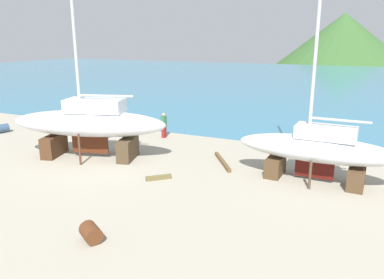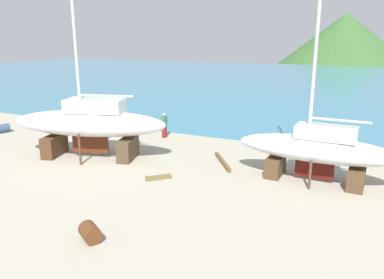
% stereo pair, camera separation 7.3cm
% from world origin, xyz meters
% --- Properties ---
extents(ground_plane, '(45.34, 45.34, 0.00)m').
position_xyz_m(ground_plane, '(0.00, -4.47, 0.00)').
color(ground_plane, '#A69F8B').
extents(sea_water, '(166.03, 80.45, 0.01)m').
position_xyz_m(sea_water, '(0.00, 47.09, 0.00)').
color(sea_water, teal).
rests_on(sea_water, ground).
extents(headland_hill, '(86.40, 86.40, 33.97)m').
position_xyz_m(headland_hill, '(0.61, 155.32, 0.00)').
color(headland_hill, '#37602C').
rests_on(headland_hill, ground).
extents(sailboat_small_center, '(9.03, 4.78, 13.38)m').
position_xyz_m(sailboat_small_center, '(-1.33, -0.11, 1.97)').
color(sailboat_small_center, '#4D2F1C').
rests_on(sailboat_small_center, ground).
extents(sailboat_large_starboard, '(7.34, 2.32, 12.74)m').
position_xyz_m(sailboat_large_starboard, '(10.51, 1.40, 1.60)').
color(sailboat_large_starboard, '#4F3923').
rests_on(sailboat_large_starboard, ground).
extents(worker, '(0.26, 0.45, 1.68)m').
position_xyz_m(worker, '(0.20, 5.47, 0.87)').
color(worker, maroon).
rests_on(worker, ground).
extents(barrel_tipped_right, '(0.96, 0.89, 0.58)m').
position_xyz_m(barrel_tipped_right, '(4.64, -7.33, 0.29)').
color(barrel_tipped_right, '#5A3019').
rests_on(barrel_tipped_right, ground).
extents(barrel_rust_near, '(0.84, 1.00, 0.61)m').
position_xyz_m(barrel_rust_near, '(-10.89, 1.77, 0.31)').
color(barrel_rust_near, '#38506D').
rests_on(barrel_rust_near, ground).
extents(timber_long_fore, '(1.01, 1.00, 0.20)m').
position_xyz_m(timber_long_fore, '(3.83, -1.54, 0.10)').
color(timber_long_fore, brown).
rests_on(timber_long_fore, ground).
extents(timber_long_aft, '(1.86, 2.63, 0.18)m').
position_xyz_m(timber_long_aft, '(5.70, 2.04, 0.09)').
color(timber_long_aft, brown).
rests_on(timber_long_aft, ground).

